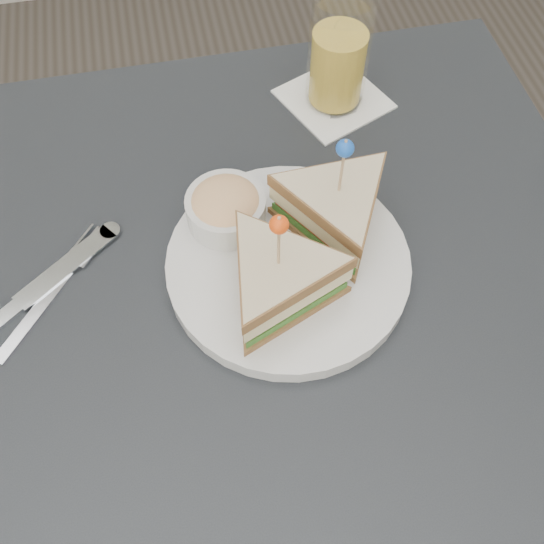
{
  "coord_description": "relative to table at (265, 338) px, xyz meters",
  "views": [
    {
      "loc": [
        -0.05,
        -0.29,
        1.3
      ],
      "look_at": [
        0.01,
        0.01,
        0.8
      ],
      "focal_mm": 40.0,
      "sensor_mm": 36.0,
      "label": 1
    }
  ],
  "objects": [
    {
      "name": "drink_set",
      "position": [
        0.15,
        0.28,
        0.14
      ],
      "size": [
        0.15,
        0.15,
        0.15
      ],
      "rotation": [
        0.0,
        0.0,
        0.4
      ],
      "color": "white",
      "rests_on": "table"
    },
    {
      "name": "table",
      "position": [
        0.0,
        0.0,
        0.0
      ],
      "size": [
        0.8,
        0.8,
        0.75
      ],
      "color": "black",
      "rests_on": "ground"
    },
    {
      "name": "plate_meal",
      "position": [
        0.04,
        0.04,
        0.12
      ],
      "size": [
        0.3,
        0.29,
        0.15
      ],
      "rotation": [
        0.0,
        0.0,
        -0.13
      ],
      "color": "silver",
      "rests_on": "table"
    },
    {
      "name": "cutlery_knife",
      "position": [
        -0.24,
        0.06,
        0.08
      ],
      "size": [
        0.19,
        0.15,
        0.01
      ],
      "rotation": [
        0.0,
        0.0,
        -0.92
      ],
      "color": "white",
      "rests_on": "table"
    },
    {
      "name": "ground_plane",
      "position": [
        0.0,
        0.0,
        -0.67
      ],
      "size": [
        3.5,
        3.5,
        0.0
      ],
      "primitive_type": "plane",
      "color": "#3F3833"
    },
    {
      "name": "cutlery_fork",
      "position": [
        -0.21,
        0.07,
        0.08
      ],
      "size": [
        0.13,
        0.15,
        0.01
      ],
      "rotation": [
        0.0,
        0.0,
        -0.66
      ],
      "color": "white",
      "rests_on": "table"
    }
  ]
}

